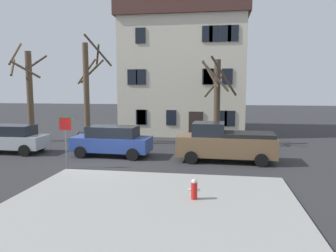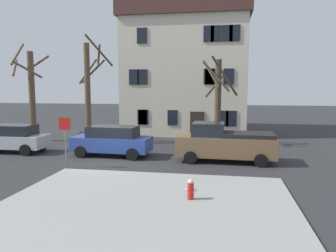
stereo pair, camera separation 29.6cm
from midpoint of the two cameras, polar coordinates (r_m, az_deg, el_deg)
ground_plane at (r=17.13m, az=-10.99°, el=-6.74°), size 120.00×120.00×0.00m
sidewalk_slab at (r=11.15m, az=-3.08°, el=-13.74°), size 9.89×7.89×0.12m
building_main at (r=29.63m, az=3.67°, el=9.92°), size 10.66×8.72×11.07m
tree_bare_near at (r=25.83m, az=-22.63°, el=5.52°), size 2.77×2.54×7.25m
tree_bare_mid at (r=23.14m, az=-13.37°, el=6.27°), size 2.52×2.83×7.34m
tree_bare_far at (r=22.30m, az=9.11°, el=4.74°), size 2.42×2.27×6.00m
car_silver_wagon at (r=22.09m, az=-25.49°, el=-1.90°), size 4.49×2.03×1.70m
car_blue_wagon at (r=19.07m, az=-9.35°, el=-2.53°), size 4.59×2.12×1.76m
pickup_truck_brown at (r=17.72m, az=10.40°, el=-2.95°), size 5.25×2.25×2.09m
fire_hydrant at (r=11.45m, az=4.76°, el=-10.93°), size 0.42×0.22×0.72m
street_sign_pole at (r=16.55m, az=-17.13°, el=-1.03°), size 0.76×0.07×2.57m
bicycle_leaning at (r=24.66m, az=-13.67°, el=-1.81°), size 1.65×0.69×1.03m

